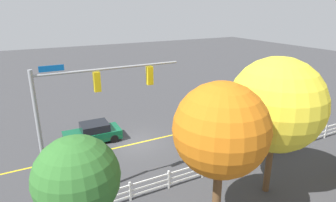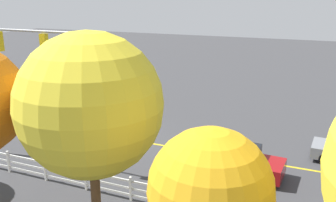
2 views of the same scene
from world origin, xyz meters
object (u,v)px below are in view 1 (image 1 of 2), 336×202
at_px(car_2, 93,133).
at_px(tree_2, 276,105).
at_px(car_0, 254,102).
at_px(car_1, 235,124).
at_px(tree_3, 77,178).
at_px(tree_0, 221,130).

height_order(car_2, tree_2, tree_2).
height_order(car_0, car_1, car_1).
bearing_deg(tree_2, car_2, -56.64).
relative_size(car_1, tree_3, 0.72).
distance_m(car_0, tree_2, 15.04).
bearing_deg(car_0, tree_3, 32.77).
xyz_separation_m(car_1, tree_3, (14.09, 7.48, 3.43)).
xyz_separation_m(car_0, tree_0, (13.90, 11.86, 4.48)).
xyz_separation_m(car_2, tree_0, (-2.74, 12.00, 4.41)).
relative_size(tree_0, tree_2, 0.94).
height_order(car_1, car_2, car_1).
distance_m(car_1, tree_0, 12.47).
bearing_deg(car_2, car_1, 162.41).
xyz_separation_m(car_1, car_2, (11.00, -3.75, -0.00)).
bearing_deg(tree_2, tree_0, 13.89).
bearing_deg(tree_3, car_1, -152.03).
distance_m(tree_0, tree_3, 5.97).
xyz_separation_m(car_2, tree_3, (3.10, 11.24, 3.43)).
xyz_separation_m(car_2, tree_2, (-7.18, 10.90, 4.48)).
distance_m(car_0, car_1, 6.70).
xyz_separation_m(tree_0, tree_3, (5.84, -0.76, -0.97)).
relative_size(car_2, tree_3, 0.75).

